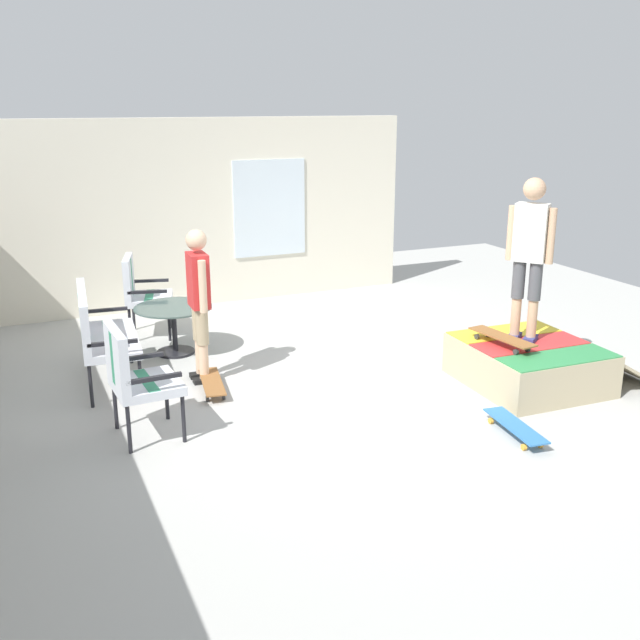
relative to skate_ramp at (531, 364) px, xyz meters
The scene contains 12 objects.
ground_plane 1.84m from the skate_ramp, 66.48° to the left, with size 12.00×12.00×0.10m, color #B2B2AD.
house_facade 5.13m from the skate_ramp, 25.51° to the left, with size 0.23×6.00×2.64m.
skate_ramp is the anchor object (origin of this frame).
patio_bench 4.50m from the skate_ramp, 66.61° to the left, with size 1.29×0.66×1.02m.
patio_chair_near_house 4.76m from the skate_ramp, 45.94° to the left, with size 0.74×0.69×1.02m.
patio_chair_by_wall 4.05m from the skate_ramp, 84.88° to the left, with size 0.65×0.58×1.02m.
patio_table 4.03m from the skate_ramp, 52.29° to the left, with size 0.90×0.90×0.57m.
person_watching 3.53m from the skate_ramp, 64.40° to the left, with size 0.48×0.25×1.62m.
person_skater 1.21m from the skate_ramp, 13.47° to the left, with size 0.40×0.36×1.68m.
skateboard_by_bench 3.32m from the skate_ramp, 69.34° to the left, with size 0.82×0.32×0.10m.
skateboard_spare 1.33m from the skate_ramp, 135.55° to the left, with size 0.82×0.29×0.10m.
skateboard_on_ramp 0.47m from the skate_ramp, 78.51° to the left, with size 0.82×0.29×0.10m.
Camera 1 is at (-6.42, 3.24, 2.86)m, focal length 41.08 mm.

